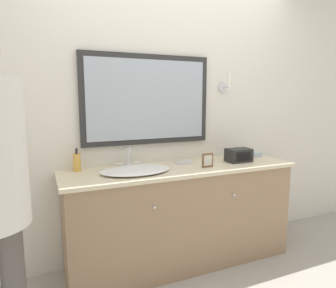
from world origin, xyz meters
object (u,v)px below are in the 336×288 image
object	(u,v)px
appliance_box	(239,155)
soap_bottle	(77,162)
sink_basin	(135,170)
picture_frame	(208,160)

from	to	relation	value
appliance_box	soap_bottle	bearing A→B (deg)	171.38
sink_basin	soap_bottle	distance (m)	0.46
picture_frame	appliance_box	bearing A→B (deg)	12.60
sink_basin	appliance_box	xyz separation A→B (m)	(0.97, 0.00, 0.04)
soap_bottle	picture_frame	size ratio (longest dim) A/B	1.53
picture_frame	sink_basin	bearing A→B (deg)	172.08
picture_frame	soap_bottle	bearing A→B (deg)	163.77
soap_bottle	appliance_box	size ratio (longest dim) A/B	0.83
soap_bottle	picture_frame	bearing A→B (deg)	-16.23
sink_basin	picture_frame	bearing A→B (deg)	-7.92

